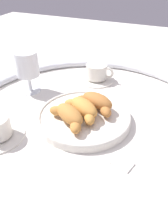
{
  "coord_description": "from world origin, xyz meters",
  "views": [
    {
      "loc": [
        -0.19,
        0.49,
        0.39
      ],
      "look_at": [
        0.01,
        0.01,
        0.03
      ],
      "focal_mm": 36.57,
      "sensor_mm": 36.0,
      "label": 1
    }
  ],
  "objects_px": {
    "coffee_cup_near": "(97,74)",
    "juice_glass_left": "(27,66)",
    "croissant_large": "(97,102)",
    "croissant_small": "(83,108)",
    "pastry_plate": "(84,117)",
    "croissant_extra": "(69,115)",
    "sugar_packet": "(122,162)"
  },
  "relations": [
    {
      "from": "coffee_cup_near",
      "to": "juice_glass_left",
      "type": "distance_m",
      "value": 0.25
    },
    {
      "from": "croissant_large",
      "to": "croissant_small",
      "type": "bearing_deg",
      "value": 62.94
    },
    {
      "from": "pastry_plate",
      "to": "juice_glass_left",
      "type": "bearing_deg",
      "value": -19.98
    },
    {
      "from": "croissant_large",
      "to": "croissant_extra",
      "type": "relative_size",
      "value": 1.07
    },
    {
      "from": "croissant_extra",
      "to": "coffee_cup_near",
      "type": "height_order",
      "value": "croissant_extra"
    },
    {
      "from": "croissant_large",
      "to": "juice_glass_left",
      "type": "bearing_deg",
      "value": -9.68
    },
    {
      "from": "croissant_small",
      "to": "coffee_cup_near",
      "type": "relative_size",
      "value": 0.89
    },
    {
      "from": "juice_glass_left",
      "to": "sugar_packet",
      "type": "bearing_deg",
      "value": 151.86
    },
    {
      "from": "pastry_plate",
      "to": "sugar_packet",
      "type": "xyz_separation_m",
      "value": [
        -0.14,
        0.12,
        -0.01
      ]
    },
    {
      "from": "croissant_small",
      "to": "croissant_extra",
      "type": "distance_m",
      "value": 0.05
    },
    {
      "from": "juice_glass_left",
      "to": "croissant_large",
      "type": "bearing_deg",
      "value": 170.32
    },
    {
      "from": "pastry_plate",
      "to": "sugar_packet",
      "type": "height_order",
      "value": "pastry_plate"
    },
    {
      "from": "croissant_extra",
      "to": "sugar_packet",
      "type": "bearing_deg",
      "value": 157.52
    },
    {
      "from": "sugar_packet",
      "to": "juice_glass_left",
      "type": "bearing_deg",
      "value": -11.67
    },
    {
      "from": "pastry_plate",
      "to": "croissant_extra",
      "type": "bearing_deg",
      "value": 63.4
    },
    {
      "from": "pastry_plate",
      "to": "croissant_large",
      "type": "relative_size",
      "value": 2.02
    },
    {
      "from": "croissant_large",
      "to": "juice_glass_left",
      "type": "xyz_separation_m",
      "value": [
        0.26,
        -0.04,
        0.05
      ]
    },
    {
      "from": "pastry_plate",
      "to": "croissant_large",
      "type": "distance_m",
      "value": 0.06
    },
    {
      "from": "coffee_cup_near",
      "to": "juice_glass_left",
      "type": "xyz_separation_m",
      "value": [
        0.18,
        0.17,
        0.07
      ]
    },
    {
      "from": "pastry_plate",
      "to": "sugar_packet",
      "type": "relative_size",
      "value": 5.24
    },
    {
      "from": "croissant_large",
      "to": "croissant_small",
      "type": "height_order",
      "value": "same"
    },
    {
      "from": "coffee_cup_near",
      "to": "pastry_plate",
      "type": "bearing_deg",
      "value": 102.19
    },
    {
      "from": "juice_glass_left",
      "to": "sugar_packet",
      "type": "height_order",
      "value": "juice_glass_left"
    },
    {
      "from": "croissant_extra",
      "to": "croissant_large",
      "type": "bearing_deg",
      "value": -116.69
    },
    {
      "from": "croissant_large",
      "to": "croissant_extra",
      "type": "xyz_separation_m",
      "value": [
        0.04,
        0.09,
        0.0
      ]
    },
    {
      "from": "croissant_small",
      "to": "croissant_extra",
      "type": "bearing_deg",
      "value": 63.69
    },
    {
      "from": "pastry_plate",
      "to": "coffee_cup_near",
      "type": "xyz_separation_m",
      "value": [
        0.05,
        -0.25,
        0.01
      ]
    },
    {
      "from": "croissant_large",
      "to": "croissant_extra",
      "type": "bearing_deg",
      "value": 63.31
    },
    {
      "from": "pastry_plate",
      "to": "croissant_large",
      "type": "xyz_separation_m",
      "value": [
        -0.02,
        -0.04,
        0.03
      ]
    },
    {
      "from": "pastry_plate",
      "to": "croissant_small",
      "type": "distance_m",
      "value": 0.03
    },
    {
      "from": "croissant_large",
      "to": "pastry_plate",
      "type": "bearing_deg",
      "value": 63.21
    },
    {
      "from": "croissant_small",
      "to": "pastry_plate",
      "type": "bearing_deg",
      "value": -121.07
    }
  ]
}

